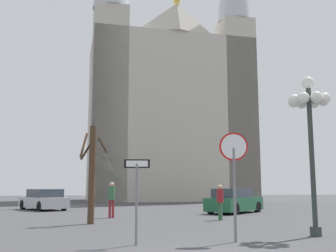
# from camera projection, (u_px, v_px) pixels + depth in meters

# --- Properties ---
(cathedral) EXTENTS (18.50, 11.90, 40.44)m
(cathedral) POSITION_uv_depth(u_px,v_px,m) (170.00, 92.00, 45.16)
(cathedral) COLOR #BCB5A5
(cathedral) RESTS_ON ground
(stop_sign) EXTENTS (0.81, 0.23, 3.13)m
(stop_sign) POSITION_uv_depth(u_px,v_px,m) (234.00, 164.00, 11.64)
(stop_sign) COLOR slate
(stop_sign) RESTS_ON ground
(one_way_arrow_sign) EXTENTS (0.71, 0.11, 2.30)m
(one_way_arrow_sign) POSITION_uv_depth(u_px,v_px,m) (137.00, 190.00, 10.96)
(one_way_arrow_sign) COLOR slate
(one_way_arrow_sign) RESTS_ON ground
(street_lamp) EXTENTS (1.39, 1.39, 5.18)m
(street_lamp) POSITION_uv_depth(u_px,v_px,m) (310.00, 118.00, 13.19)
(street_lamp) COLOR #2D3833
(street_lamp) RESTS_ON ground
(bare_tree) EXTENTS (1.19, 1.18, 4.13)m
(bare_tree) POSITION_uv_depth(u_px,v_px,m) (92.00, 171.00, 17.04)
(bare_tree) COLOR #473323
(bare_tree) RESTS_ON ground
(parked_car_near_green) EXTENTS (4.18, 4.24, 1.42)m
(parked_car_near_green) POSITION_uv_depth(u_px,v_px,m) (234.00, 201.00, 23.54)
(parked_car_near_green) COLOR #1E5B38
(parked_car_near_green) RESTS_ON ground
(parked_car_far_silver) EXTENTS (3.79, 4.54, 1.36)m
(parked_car_far_silver) POSITION_uv_depth(u_px,v_px,m) (44.00, 200.00, 26.58)
(parked_car_far_silver) COLOR #B7B7BC
(parked_car_far_silver) RESTS_ON ground
(pedestrian_walking) EXTENTS (0.32, 0.32, 1.76)m
(pedestrian_walking) POSITION_uv_depth(u_px,v_px,m) (112.00, 196.00, 20.02)
(pedestrian_walking) COLOR maroon
(pedestrian_walking) RESTS_ON ground
(pedestrian_standing) EXTENTS (0.32, 0.32, 1.63)m
(pedestrian_standing) POSITION_uv_depth(u_px,v_px,m) (220.00, 199.00, 18.73)
(pedestrian_standing) COLOR #33663F
(pedestrian_standing) RESTS_ON ground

